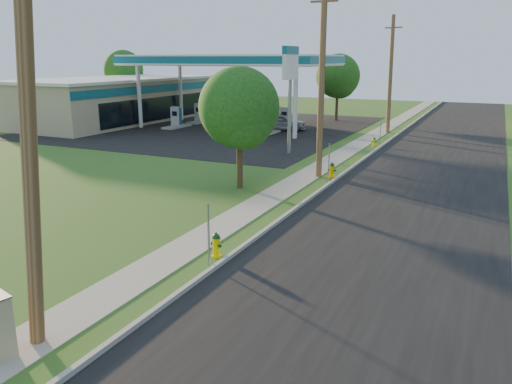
# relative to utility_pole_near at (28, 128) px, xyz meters

# --- Properties ---
(ground_plane) EXTENTS (140.00, 140.00, 0.00)m
(ground_plane) POSITION_rel_utility_pole_near_xyz_m (0.60, 1.00, -4.80)
(ground_plane) COLOR #355A25
(ground_plane) RESTS_ON ground
(road) EXTENTS (8.00, 120.00, 0.02)m
(road) POSITION_rel_utility_pole_near_xyz_m (5.10, 11.00, -4.79)
(road) COLOR black
(road) RESTS_ON ground
(curb) EXTENTS (0.15, 120.00, 0.15)m
(curb) POSITION_rel_utility_pole_near_xyz_m (1.10, 11.00, -4.73)
(curb) COLOR #9A988E
(curb) RESTS_ON ground
(sidewalk) EXTENTS (1.50, 120.00, 0.03)m
(sidewalk) POSITION_rel_utility_pole_near_xyz_m (-0.65, 11.00, -4.79)
(sidewalk) COLOR #9C998D
(sidewalk) RESTS_ON ground
(forecourt) EXTENTS (26.00, 28.00, 0.02)m
(forecourt) POSITION_rel_utility_pole_near_xyz_m (-15.40, 33.00, -4.79)
(forecourt) COLOR black
(forecourt) RESTS_ON ground
(utility_pole_near) EXTENTS (1.40, 0.32, 9.48)m
(utility_pole_near) POSITION_rel_utility_pole_near_xyz_m (0.00, 0.00, 0.00)
(utility_pole_near) COLOR brown
(utility_pole_near) RESTS_ON ground
(utility_pole_mid) EXTENTS (1.40, 0.32, 9.80)m
(utility_pole_mid) POSITION_rel_utility_pole_near_xyz_m (-0.00, 18.00, 0.15)
(utility_pole_mid) COLOR brown
(utility_pole_mid) RESTS_ON ground
(utility_pole_far) EXTENTS (1.40, 0.32, 9.50)m
(utility_pole_far) POSITION_rel_utility_pole_near_xyz_m (-0.00, 36.00, 0.00)
(utility_pole_far) COLOR brown
(utility_pole_far) RESTS_ON ground
(sign_post_near) EXTENTS (0.05, 0.04, 2.00)m
(sign_post_near) POSITION_rel_utility_pole_near_xyz_m (0.85, 5.20, -3.80)
(sign_post_near) COLOR gray
(sign_post_near) RESTS_ON ground
(sign_post_mid) EXTENTS (0.05, 0.04, 2.00)m
(sign_post_mid) POSITION_rel_utility_pole_near_xyz_m (0.85, 17.00, -3.80)
(sign_post_mid) COLOR gray
(sign_post_mid) RESTS_ON ground
(sign_post_far) EXTENTS (0.05, 0.04, 2.00)m
(sign_post_far) POSITION_rel_utility_pole_near_xyz_m (0.85, 29.20, -3.80)
(sign_post_far) COLOR gray
(sign_post_far) RESTS_ON ground
(gas_canopy) EXTENTS (18.18, 9.18, 6.40)m
(gas_canopy) POSITION_rel_utility_pole_near_xyz_m (-13.40, 33.00, 1.09)
(gas_canopy) COLOR silver
(gas_canopy) RESTS_ON ground
(fuel_pump_nw) EXTENTS (1.20, 3.20, 1.90)m
(fuel_pump_nw) POSITION_rel_utility_pole_near_xyz_m (-17.90, 31.00, -4.08)
(fuel_pump_nw) COLOR #9A988E
(fuel_pump_nw) RESTS_ON ground
(fuel_pump_ne) EXTENTS (1.20, 3.20, 1.90)m
(fuel_pump_ne) POSITION_rel_utility_pole_near_xyz_m (-8.90, 31.00, -4.08)
(fuel_pump_ne) COLOR #9A988E
(fuel_pump_ne) RESTS_ON ground
(fuel_pump_sw) EXTENTS (1.20, 3.20, 1.90)m
(fuel_pump_sw) POSITION_rel_utility_pole_near_xyz_m (-17.90, 35.00, -4.08)
(fuel_pump_sw) COLOR #9A988E
(fuel_pump_sw) RESTS_ON ground
(fuel_pump_se) EXTENTS (1.20, 3.20, 1.90)m
(fuel_pump_se) POSITION_rel_utility_pole_near_xyz_m (-8.90, 35.00, -4.08)
(fuel_pump_se) COLOR #9A988E
(fuel_pump_se) RESTS_ON ground
(convenience_store) EXTENTS (10.40, 22.40, 4.25)m
(convenience_store) POSITION_rel_utility_pole_near_xyz_m (-26.38, 33.00, -2.67)
(convenience_store) COLOR tan
(convenience_store) RESTS_ON ground
(price_pylon) EXTENTS (0.34, 2.04, 6.85)m
(price_pylon) POSITION_rel_utility_pole_near_xyz_m (-3.90, 23.50, 0.63)
(price_pylon) COLOR gray
(price_pylon) RESTS_ON ground
(tree_verge) EXTENTS (3.82, 3.82, 5.78)m
(tree_verge) POSITION_rel_utility_pole_near_xyz_m (-2.61, 14.03, -1.08)
(tree_verge) COLOR #332718
(tree_verge) RESTS_ON ground
(tree_lot) EXTENTS (4.35, 4.35, 6.59)m
(tree_lot) POSITION_rel_utility_pole_near_xyz_m (-6.27, 42.42, -0.56)
(tree_lot) COLOR #332718
(tree_lot) RESTS_ON ground
(tree_back) EXTENTS (4.69, 4.69, 7.11)m
(tree_back) POSITION_rel_utility_pole_near_xyz_m (-32.80, 42.04, -0.22)
(tree_back) COLOR #332718
(tree_back) RESTS_ON ground
(hydrant_near) EXTENTS (0.42, 0.38, 0.82)m
(hydrant_near) POSITION_rel_utility_pole_near_xyz_m (0.65, 5.98, -4.40)
(hydrant_near) COLOR #FFDA00
(hydrant_near) RESTS_ON ground
(hydrant_mid) EXTENTS (0.44, 0.39, 0.84)m
(hydrant_mid) POSITION_rel_utility_pole_near_xyz_m (0.71, 18.03, -4.39)
(hydrant_mid) COLOR #F6B400
(hydrant_mid) RESTS_ON ground
(hydrant_far) EXTENTS (0.34, 0.30, 0.66)m
(hydrant_far) POSITION_rel_utility_pole_near_xyz_m (0.52, 28.84, -4.48)
(hydrant_far) COLOR #E5C305
(hydrant_far) RESTS_ON ground
(car_silver) EXTENTS (4.52, 2.58, 1.45)m
(car_silver) POSITION_rel_utility_pole_near_xyz_m (-8.67, 33.63, -4.08)
(car_silver) COLOR #A1A3A8
(car_silver) RESTS_ON ground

